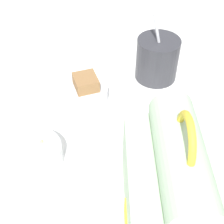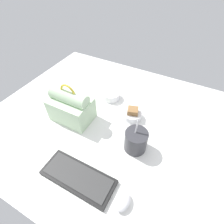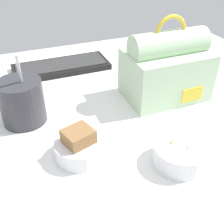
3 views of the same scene
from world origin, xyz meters
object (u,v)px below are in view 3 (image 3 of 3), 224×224
Objects in this scene: soup_cup at (22,101)px; bento_bowl_snacks at (180,154)px; keyboard at (61,67)px; bento_bowl_sandwich at (79,147)px; lunch_bag at (166,68)px.

soup_cup reaches higher than bento_bowl_snacks.
bento_bowl_sandwich is (-5.95, -41.73, 1.46)cm from keyboard.
keyboard is 29.05cm from soup_cup.
lunch_bag is 26.89cm from bento_bowl_snacks.
keyboard is 2.88× the size of bento_bowl_snacks.
bento_bowl_snacks is (26.61, -26.11, -3.24)cm from soup_cup.
lunch_bag reaches higher than bento_bowl_sandwich.
soup_cup is at bearing 135.54° from bento_bowl_snacks.
bento_bowl_snacks is (17.90, -9.05, -0.20)cm from bento_bowl_sandwich.
lunch_bag is 1.25× the size of soup_cup.
keyboard is 35.70cm from lunch_bag.
bento_bowl_snacks is at bearing -113.72° from lunch_bag.
lunch_bag is 32.66cm from bento_bowl_sandwich.
lunch_bag is at bearing 66.28° from bento_bowl_snacks.
lunch_bag is 37.31cm from soup_cup.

